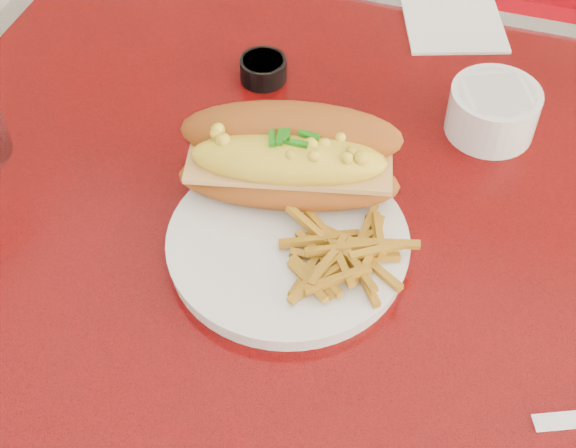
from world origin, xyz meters
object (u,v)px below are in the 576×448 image
(fork, at_px, (344,253))
(gravy_ramekin, at_px, (493,110))
(booth_bench_far, at_px, (468,101))
(sauce_cup_left, at_px, (263,68))
(dinner_plate, at_px, (288,244))
(diner_table, at_px, (403,321))
(mac_hoagie, at_px, (290,157))

(fork, distance_m, gravy_ramekin, 0.26)
(booth_bench_far, bearing_deg, fork, -94.26)
(fork, relative_size, sauce_cup_left, 2.01)
(dinner_plate, bearing_deg, booth_bench_far, 81.99)
(dinner_plate, xyz_separation_m, gravy_ramekin, (0.17, 0.24, 0.02))
(fork, bearing_deg, sauce_cup_left, 34.06)
(booth_bench_far, bearing_deg, gravy_ramekin, -86.02)
(diner_table, distance_m, gravy_ramekin, 0.27)
(diner_table, bearing_deg, fork, -136.65)
(diner_table, height_order, gravy_ramekin, gravy_ramekin)
(sauce_cup_left, bearing_deg, fork, -55.98)
(dinner_plate, height_order, fork, same)
(diner_table, bearing_deg, booth_bench_far, 90.00)
(mac_hoagie, height_order, fork, mac_hoagie)
(fork, bearing_deg, mac_hoagie, 48.39)
(mac_hoagie, relative_size, gravy_ramekin, 2.32)
(gravy_ramekin, distance_m, sauce_cup_left, 0.28)
(booth_bench_far, xyz_separation_m, mac_hoagie, (-0.14, -0.80, 0.54))
(fork, bearing_deg, gravy_ramekin, -24.37)
(dinner_plate, height_order, gravy_ramekin, gravy_ramekin)
(mac_hoagie, distance_m, sauce_cup_left, 0.21)
(diner_table, distance_m, booth_bench_far, 0.87)
(fork, relative_size, gravy_ramekin, 1.31)
(mac_hoagie, distance_m, fork, 0.11)
(mac_hoagie, bearing_deg, gravy_ramekin, 29.58)
(sauce_cup_left, bearing_deg, mac_hoagie, -63.31)
(gravy_ramekin, xyz_separation_m, sauce_cup_left, (-0.28, 0.01, -0.01))
(booth_bench_far, relative_size, mac_hoagie, 4.86)
(diner_table, xyz_separation_m, mac_hoagie, (-0.14, 0.01, 0.22))
(dinner_plate, relative_size, sauce_cup_left, 4.51)
(booth_bench_far, distance_m, gravy_ramekin, 0.81)
(fork, bearing_deg, booth_bench_far, -4.23)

